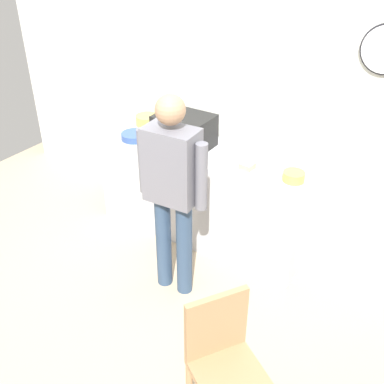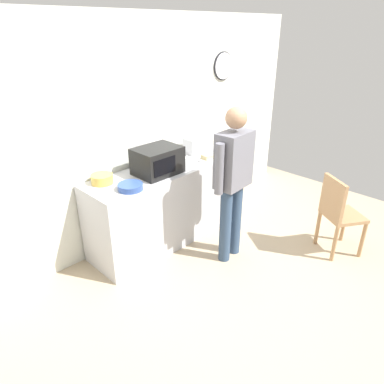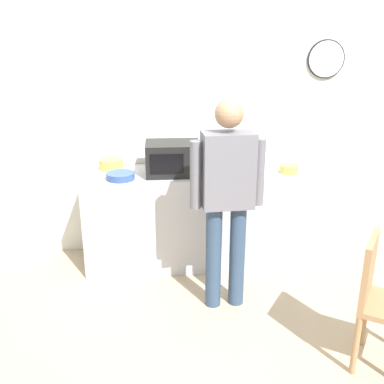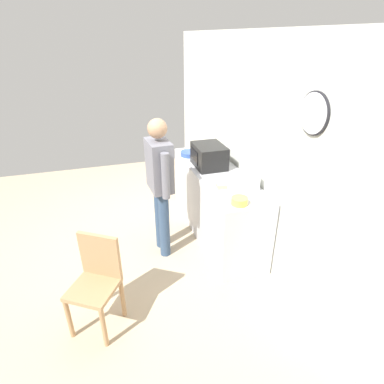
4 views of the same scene
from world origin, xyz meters
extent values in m
plane|color=tan|center=(0.00, 0.00, 0.00)|extent=(6.00, 6.00, 0.00)
cube|color=silver|center=(0.00, 1.60, 1.30)|extent=(5.40, 0.10, 2.60)
cylinder|color=white|center=(1.35, 1.54, 1.95)|extent=(0.34, 0.03, 0.34)
cylinder|color=black|center=(1.35, 1.54, 1.95)|extent=(0.37, 0.02, 0.37)
cube|color=#B7B7BC|center=(0.04, 1.22, 0.47)|extent=(2.07, 0.62, 0.94)
cube|color=black|center=(-0.16, 1.18, 1.09)|extent=(0.50, 0.38, 0.30)
cube|color=black|center=(-0.22, 0.98, 1.09)|extent=(0.30, 0.01, 0.18)
cylinder|color=white|center=(0.54, 1.07, 0.95)|extent=(0.24, 0.24, 0.01)
cube|color=#CFB87C|center=(0.54, 1.07, 0.98)|extent=(0.12, 0.12, 0.05)
cylinder|color=#33519E|center=(-0.64, 1.04, 0.97)|extent=(0.26, 0.26, 0.06)
cylinder|color=gold|center=(-0.75, 1.38, 0.99)|extent=(0.23, 0.23, 0.10)
cylinder|color=gold|center=(0.94, 1.13, 0.98)|extent=(0.18, 0.18, 0.08)
cube|color=silver|center=(0.62, 1.38, 1.04)|extent=(0.22, 0.18, 0.20)
cube|color=silver|center=(0.37, 1.28, 0.94)|extent=(0.17, 0.03, 0.01)
cube|color=silver|center=(0.26, 1.39, 0.94)|extent=(0.08, 0.17, 0.01)
cylinder|color=navy|center=(0.34, 0.43, 0.45)|extent=(0.13, 0.13, 0.89)
cylinder|color=navy|center=(0.14, 0.41, 0.45)|extent=(0.13, 0.13, 0.89)
cube|color=slate|center=(0.24, 0.42, 1.19)|extent=(0.42, 0.27, 0.59)
cylinder|color=slate|center=(0.49, 0.44, 1.16)|extent=(0.09, 0.09, 0.53)
cylinder|color=slate|center=(-0.01, 0.40, 1.16)|extent=(0.09, 0.09, 0.53)
sphere|color=#A37A5B|center=(0.24, 0.42, 1.63)|extent=(0.22, 0.22, 0.22)
cylinder|color=#A87F56|center=(0.99, -0.49, 0.23)|extent=(0.04, 0.04, 0.45)
cylinder|color=#A87F56|center=(1.18, -0.19, 0.23)|extent=(0.04, 0.04, 0.45)
cube|color=#A87F56|center=(1.09, -0.33, 0.71)|extent=(0.25, 0.36, 0.45)
camera|label=1|loc=(2.00, -2.00, 2.80)|focal=42.82mm
camera|label=2|loc=(-2.49, -1.67, 2.45)|focal=32.78mm
camera|label=3|loc=(-0.29, -2.90, 2.19)|focal=42.29mm
camera|label=4|loc=(3.53, -0.19, 2.53)|focal=29.01mm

